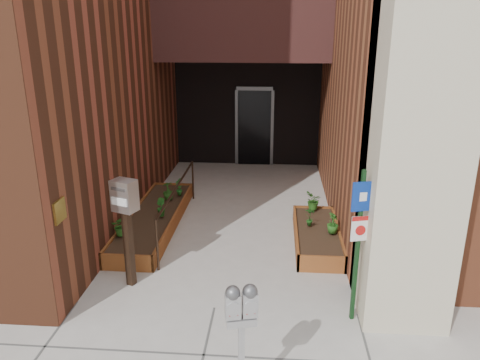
# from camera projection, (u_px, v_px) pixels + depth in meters

# --- Properties ---
(ground) EXTENTS (80.00, 80.00, 0.00)m
(ground) POSITION_uv_depth(u_px,v_px,m) (214.00, 308.00, 6.62)
(ground) COLOR #9E9991
(ground) RESTS_ON ground
(planter_left) EXTENTS (0.90, 3.60, 0.30)m
(planter_left) POSITION_uv_depth(u_px,v_px,m) (154.00, 220.00, 9.25)
(planter_left) COLOR brown
(planter_left) RESTS_ON ground
(planter_right) EXTENTS (0.80, 2.20, 0.30)m
(planter_right) POSITION_uv_depth(u_px,v_px,m) (317.00, 236.00, 8.54)
(planter_right) COLOR brown
(planter_right) RESTS_ON ground
(handrail) EXTENTS (0.04, 3.34, 0.90)m
(handrail) POSITION_uv_depth(u_px,v_px,m) (177.00, 193.00, 8.97)
(handrail) COLOR black
(handrail) RESTS_ON ground
(parking_meter) EXTENTS (0.33, 0.19, 1.44)m
(parking_meter) POSITION_uv_depth(u_px,v_px,m) (241.00, 314.00, 4.58)
(parking_meter) COLOR #A7A7A9
(parking_meter) RESTS_ON ground
(sign_post) EXTENTS (0.28, 0.10, 2.12)m
(sign_post) POSITION_uv_depth(u_px,v_px,m) (359.00, 231.00, 5.96)
(sign_post) COLOR #133518
(sign_post) RESTS_ON ground
(payment_dropbox) EXTENTS (0.40, 0.35, 1.69)m
(payment_dropbox) POSITION_uv_depth(u_px,v_px,m) (126.00, 211.00, 6.85)
(payment_dropbox) COLOR black
(payment_dropbox) RESTS_ON ground
(shrub_left_a) EXTENTS (0.39, 0.39, 0.35)m
(shrub_left_a) POSITION_uv_depth(u_px,v_px,m) (121.00, 226.00, 8.16)
(shrub_left_a) COLOR #28631C
(shrub_left_a) RESTS_ON planter_left
(shrub_left_b) EXTENTS (0.27, 0.27, 0.35)m
(shrub_left_b) POSITION_uv_depth(u_px,v_px,m) (161.00, 207.00, 8.98)
(shrub_left_b) COLOR #1C5117
(shrub_left_b) RESTS_ON planter_left
(shrub_left_c) EXTENTS (0.30, 0.30, 0.40)m
(shrub_left_c) POSITION_uv_depth(u_px,v_px,m) (168.00, 190.00, 9.82)
(shrub_left_c) COLOR #214E16
(shrub_left_c) RESTS_ON planter_left
(shrub_left_d) EXTENTS (0.26, 0.26, 0.40)m
(shrub_left_d) POSITION_uv_depth(u_px,v_px,m) (179.00, 186.00, 10.08)
(shrub_left_d) COLOR #1D621C
(shrub_left_d) RESTS_ON planter_left
(shrub_right_a) EXTENTS (0.26, 0.26, 0.37)m
(shrub_right_a) POSITION_uv_depth(u_px,v_px,m) (333.00, 223.00, 8.25)
(shrub_right_a) COLOR #235919
(shrub_right_a) RESTS_ON planter_right
(shrub_right_b) EXTENTS (0.24, 0.24, 0.35)m
(shrub_right_b) POSITION_uv_depth(u_px,v_px,m) (310.00, 217.00, 8.54)
(shrub_right_b) COLOR #1A4E16
(shrub_right_b) RESTS_ON planter_right
(shrub_right_c) EXTENTS (0.38, 0.38, 0.37)m
(shrub_right_c) POSITION_uv_depth(u_px,v_px,m) (313.00, 201.00, 9.28)
(shrub_right_c) COLOR #275A19
(shrub_right_c) RESTS_ON planter_right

